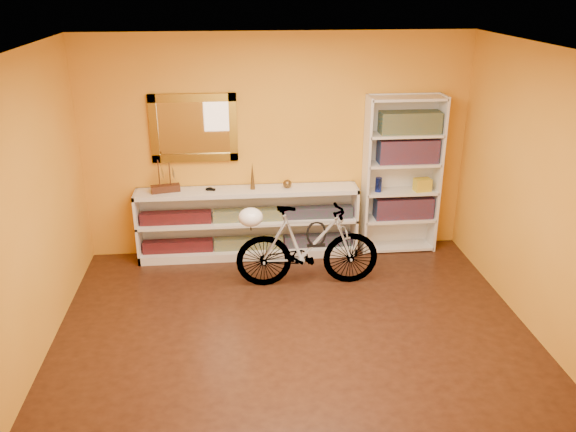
{
  "coord_description": "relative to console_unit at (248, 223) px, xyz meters",
  "views": [
    {
      "loc": [
        -0.52,
        -4.64,
        3.13
      ],
      "look_at": [
        0.0,
        0.7,
        0.95
      ],
      "focal_mm": 36.65,
      "sensor_mm": 36.0,
      "label": 1
    }
  ],
  "objects": [
    {
      "name": "cd_row_lower",
      "position": [
        -0.0,
        -0.02,
        -0.26
      ],
      "size": [
        2.5,
        0.13,
        0.14
      ],
      "primitive_type": "cube",
      "color": "black",
      "rests_on": "console_unit"
    },
    {
      "name": "ceiling",
      "position": [
        0.37,
        -1.81,
        2.18
      ],
      "size": [
        4.5,
        4.0,
        0.01
      ],
      "primitive_type": "cube",
      "color": "silver",
      "rests_on": "ground"
    },
    {
      "name": "console_unit",
      "position": [
        0.0,
        0.0,
        0.0
      ],
      "size": [
        2.6,
        0.35,
        0.85
      ],
      "primitive_type": null,
      "color": "silver",
      "rests_on": "floor"
    },
    {
      "name": "helmet",
      "position": [
        0.01,
        -0.78,
        0.39
      ],
      "size": [
        0.26,
        0.25,
        0.2
      ],
      "primitive_type": "ellipsoid",
      "color": "white",
      "rests_on": "bicycle"
    },
    {
      "name": "u_lock",
      "position": [
        0.7,
        -0.79,
        0.18
      ],
      "size": [
        0.22,
        0.02,
        0.22
      ],
      "primitive_type": "torus",
      "rotation": [
        1.57,
        0.0,
        0.0
      ],
      "color": "black",
      "rests_on": "bicycle"
    },
    {
      "name": "wall_socket",
      "position": [
        1.27,
        0.17,
        -0.17
      ],
      "size": [
        0.09,
        0.02,
        0.09
      ],
      "primitive_type": "cube",
      "color": "silver",
      "rests_on": "back_wall"
    },
    {
      "name": "floor",
      "position": [
        0.37,
        -1.81,
        -0.43
      ],
      "size": [
        4.5,
        4.0,
        0.01
      ],
      "primitive_type": "cube",
      "color": "black",
      "rests_on": "ground"
    },
    {
      "name": "book_row_a",
      "position": [
        1.89,
        0.03,
        0.12
      ],
      "size": [
        0.7,
        0.22,
        0.26
      ],
      "primitive_type": "cube",
      "color": "maroon",
      "rests_on": "bookcase"
    },
    {
      "name": "book_row_c",
      "position": [
        1.89,
        0.03,
        1.16
      ],
      "size": [
        0.7,
        0.22,
        0.25
      ],
      "primitive_type": "cube",
      "color": "#1A495B",
      "rests_on": "bookcase"
    },
    {
      "name": "model_ship",
      "position": [
        -0.93,
        0.0,
        0.62
      ],
      "size": [
        0.34,
        0.19,
        0.39
      ],
      "primitive_type": null,
      "rotation": [
        0.0,
        0.0,
        0.22
      ],
      "color": "#391B10",
      "rests_on": "console_unit"
    },
    {
      "name": "yellow_bag",
      "position": [
        2.09,
        -0.01,
        0.42
      ],
      "size": [
        0.21,
        0.15,
        0.15
      ],
      "primitive_type": "cube",
      "rotation": [
        0.0,
        0.0,
        0.12
      ],
      "color": "gold",
      "rests_on": "bookcase"
    },
    {
      "name": "left_wall",
      "position": [
        -1.89,
        -1.81,
        0.88
      ],
      "size": [
        0.01,
        4.0,
        2.6
      ],
      "primitive_type": "cube",
      "color": "orange",
      "rests_on": "ground"
    },
    {
      "name": "bronze_ornament",
      "position": [
        0.06,
        0.0,
        0.59
      ],
      "size": [
        0.06,
        0.06,
        0.33
      ],
      "primitive_type": "cone",
      "color": "brown",
      "rests_on": "console_unit"
    },
    {
      "name": "bookcase",
      "position": [
        1.84,
        0.03,
        0.52
      ],
      "size": [
        0.9,
        0.3,
        1.9
      ],
      "primitive_type": null,
      "color": "silver",
      "rests_on": "floor"
    },
    {
      "name": "decorative_orb",
      "position": [
        0.47,
        0.0,
        0.48
      ],
      "size": [
        0.1,
        0.1,
        0.1
      ],
      "primitive_type": "sphere",
      "color": "brown",
      "rests_on": "console_unit"
    },
    {
      "name": "toy_car",
      "position": [
        -0.42,
        0.0,
        0.43
      ],
      "size": [
        0.0,
        0.0,
        0.0
      ],
      "primitive_type": "imported",
      "rotation": [
        0.0,
        0.0,
        1.38
      ],
      "color": "black",
      "rests_on": "console_unit"
    },
    {
      "name": "book_row_b",
      "position": [
        1.89,
        0.03,
        0.83
      ],
      "size": [
        0.7,
        0.22,
        0.28
      ],
      "primitive_type": "cube",
      "color": "maroon",
      "rests_on": "bookcase"
    },
    {
      "name": "right_wall",
      "position": [
        2.62,
        -1.81,
        0.88
      ],
      "size": [
        0.01,
        4.0,
        2.6
      ],
      "primitive_type": "cube",
      "color": "orange",
      "rests_on": "ground"
    },
    {
      "name": "back_wall",
      "position": [
        0.37,
        0.19,
        0.88
      ],
      "size": [
        4.5,
        0.01,
        2.6
      ],
      "primitive_type": "cube",
      "color": "orange",
      "rests_on": "ground"
    },
    {
      "name": "cd_row_upper",
      "position": [
        -0.0,
        -0.02,
        0.11
      ],
      "size": [
        2.5,
        0.13,
        0.14
      ],
      "primitive_type": "cube",
      "color": "navy",
      "rests_on": "console_unit"
    },
    {
      "name": "gilt_mirror",
      "position": [
        -0.58,
        0.15,
        1.12
      ],
      "size": [
        0.98,
        0.06,
        0.78
      ],
      "primitive_type": "cube",
      "color": "olive",
      "rests_on": "back_wall"
    },
    {
      "name": "bicycle",
      "position": [
        0.61,
        -0.79,
        0.04
      ],
      "size": [
        0.44,
        1.58,
        0.93
      ],
      "primitive_type": "imported",
      "rotation": [
        0.0,
        0.0,
        1.55
      ],
      "color": "silver",
      "rests_on": "floor"
    },
    {
      "name": "travel_mug",
      "position": [
        1.56,
        0.01,
        0.43
      ],
      "size": [
        0.08,
        0.08,
        0.17
      ],
      "primitive_type": "cylinder",
      "color": "navy",
      "rests_on": "bookcase"
    },
    {
      "name": "red_tin",
      "position": [
        1.64,
        0.06,
        1.13
      ],
      "size": [
        0.15,
        0.15,
        0.18
      ],
      "primitive_type": "cube",
      "rotation": [
        0.0,
        0.0,
        0.09
      ],
      "color": "maroon",
      "rests_on": "bookcase"
    }
  ]
}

